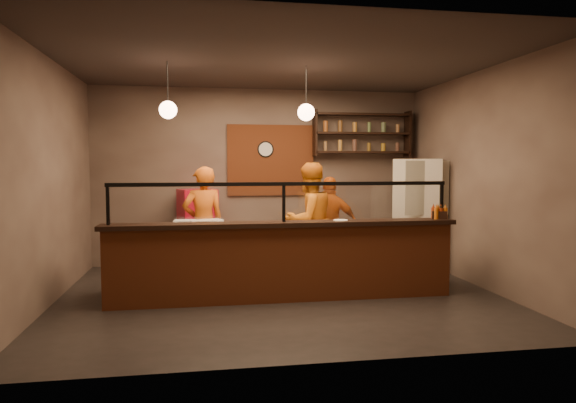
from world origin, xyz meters
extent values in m
plane|color=black|center=(0.00, 0.00, 0.00)|extent=(6.00, 6.00, 0.00)
plane|color=#342B28|center=(0.00, 0.00, 3.20)|extent=(6.00, 6.00, 0.00)
plane|color=#725F53|center=(0.00, 2.50, 1.60)|extent=(6.00, 0.00, 6.00)
plane|color=#725F53|center=(-3.00, 0.00, 1.60)|extent=(0.00, 5.00, 5.00)
plane|color=#725F53|center=(3.00, 0.00, 1.60)|extent=(0.00, 5.00, 5.00)
plane|color=#725F53|center=(0.00, -2.50, 1.60)|extent=(6.00, 0.00, 6.00)
cube|color=#944320|center=(0.20, 2.47, 1.90)|extent=(1.60, 0.04, 1.30)
cube|color=#944320|center=(0.00, -0.30, 0.50)|extent=(4.60, 0.25, 1.00)
cube|color=black|center=(0.00, -0.30, 1.03)|extent=(4.70, 0.37, 0.06)
cube|color=gray|center=(0.00, 0.20, 0.42)|extent=(4.60, 0.75, 0.85)
cube|color=silver|center=(0.00, 0.20, 0.88)|extent=(4.60, 0.75, 0.05)
cube|color=white|center=(0.00, -0.30, 1.31)|extent=(4.40, 0.02, 0.50)
cube|color=black|center=(0.00, -0.30, 1.56)|extent=(4.50, 0.05, 0.05)
cube|color=black|center=(-2.22, -0.30, 1.31)|extent=(0.04, 0.04, 0.50)
cube|color=black|center=(0.00, -0.30, 1.31)|extent=(0.04, 0.04, 0.50)
cube|color=black|center=(2.22, -0.30, 1.31)|extent=(0.04, 0.04, 0.50)
cube|color=black|center=(1.90, 2.32, 2.05)|extent=(1.80, 0.28, 0.04)
cube|color=black|center=(1.90, 2.32, 2.40)|extent=(1.80, 0.28, 0.04)
cube|color=black|center=(1.90, 2.32, 2.75)|extent=(1.80, 0.28, 0.04)
cube|color=black|center=(1.00, 2.32, 2.40)|extent=(0.04, 0.28, 0.85)
cube|color=black|center=(2.80, 2.32, 2.40)|extent=(0.04, 0.28, 0.85)
cylinder|color=black|center=(0.10, 2.46, 2.10)|extent=(0.30, 0.04, 0.30)
cylinder|color=black|center=(-1.50, 0.20, 2.90)|extent=(0.01, 0.01, 0.60)
sphere|color=#F5B287|center=(-1.50, 0.20, 2.55)|extent=(0.24, 0.24, 0.24)
cylinder|color=black|center=(0.40, 0.20, 2.90)|extent=(0.01, 0.01, 0.60)
sphere|color=#F5B287|center=(0.40, 0.20, 2.55)|extent=(0.24, 0.24, 0.24)
imported|color=#C55612|center=(-1.05, 1.11, 0.89)|extent=(0.73, 0.57, 1.79)
imported|color=#C86912|center=(0.61, 0.99, 0.92)|extent=(1.11, 1.01, 1.85)
imported|color=#C35412|center=(1.07, 1.43, 0.81)|extent=(1.02, 0.68, 1.61)
cube|color=beige|center=(2.60, 1.37, 0.96)|extent=(1.03, 1.01, 1.91)
cube|color=#B60C24|center=(-1.15, 2.15, 0.69)|extent=(0.73, 0.70, 1.39)
cylinder|color=beige|center=(0.78, 0.24, 0.91)|extent=(0.63, 0.63, 0.01)
cube|color=white|center=(-1.30, 0.30, 0.97)|extent=(0.31, 0.26, 0.14)
cube|color=white|center=(-0.93, 0.34, 0.97)|extent=(0.34, 0.31, 0.14)
cube|color=silver|center=(-1.07, 0.17, 0.98)|extent=(0.34, 0.29, 0.15)
cylinder|color=#CECF22|center=(-0.41, 0.26, 0.93)|extent=(0.29, 0.22, 0.05)
cube|color=black|center=(2.20, -0.28, 1.12)|extent=(0.24, 0.22, 0.11)
cylinder|color=black|center=(2.20, -0.33, 1.15)|extent=(0.04, 0.04, 0.19)
cylinder|color=white|center=(0.77, -0.30, 1.07)|extent=(0.24, 0.24, 0.01)
camera|label=1|loc=(-1.06, -6.95, 1.80)|focal=32.00mm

